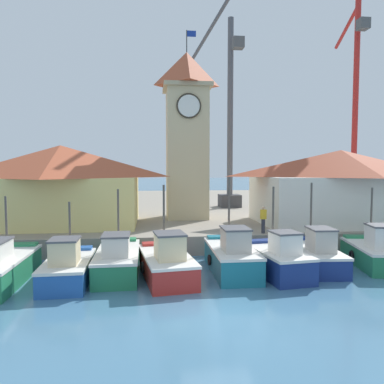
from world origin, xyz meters
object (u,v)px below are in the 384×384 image
at_px(warehouse_left, 61,184).
at_px(port_crane_far, 354,126).
at_px(fishing_boat_mid_left, 118,259).
at_px(warehouse_right, 340,186).
at_px(clock_tower, 187,131).
at_px(fishing_boat_center, 167,262).
at_px(fishing_boat_right_outer, 315,254).
at_px(port_crane_near, 228,131).
at_px(fishing_boat_far_right, 375,252).
at_px(fishing_boat_left_inner, 68,267).
at_px(fishing_boat_mid_right, 232,256).
at_px(dock_worker_near_tower, 263,219).
at_px(fishing_boat_left_outer, 1,267).
at_px(fishing_boat_right_inner, 278,259).

bearing_deg(warehouse_left, port_crane_far, 20.57).
xyz_separation_m(fishing_boat_mid_left, warehouse_right, (14.72, 7.23, 2.99)).
height_order(clock_tower, port_crane_far, port_crane_far).
height_order(fishing_boat_center, clock_tower, clock_tower).
distance_m(clock_tower, port_crane_far, 19.24).
bearing_deg(fishing_boat_right_outer, fishing_boat_mid_left, -179.88).
bearing_deg(warehouse_right, port_crane_near, 116.45).
xyz_separation_m(fishing_boat_center, warehouse_right, (12.46, 8.09, 2.97)).
bearing_deg(fishing_boat_mid_left, warehouse_right, 26.15).
height_order(fishing_boat_far_right, clock_tower, clock_tower).
bearing_deg(fishing_boat_left_inner, warehouse_left, 104.32).
xyz_separation_m(fishing_boat_far_right, warehouse_left, (-17.34, 8.55, 3.12)).
bearing_deg(fishing_boat_mid_right, fishing_boat_center, -169.94).
bearing_deg(dock_worker_near_tower, fishing_boat_mid_right, -124.04).
height_order(warehouse_left, dock_worker_near_tower, warehouse_left).
bearing_deg(dock_worker_near_tower, clock_tower, 118.41).
xyz_separation_m(fishing_boat_mid_left, fishing_boat_mid_right, (5.38, -0.30, 0.08)).
height_order(fishing_boat_center, port_crane_far, port_crane_far).
bearing_deg(warehouse_left, fishing_boat_far_right, -26.25).
bearing_deg(fishing_boat_left_outer, fishing_boat_left_inner, -1.87).
distance_m(fishing_boat_left_inner, fishing_boat_right_outer, 11.77).
bearing_deg(fishing_boat_mid_left, dock_worker_near_tower, 25.17).
bearing_deg(fishing_boat_left_outer, port_crane_far, 35.89).
bearing_deg(dock_worker_near_tower, port_crane_far, 46.66).
distance_m(fishing_boat_center, clock_tower, 13.94).
height_order(clock_tower, warehouse_left, clock_tower).
relative_size(port_crane_near, dock_worker_near_tower, 12.54).
bearing_deg(fishing_boat_mid_right, warehouse_left, 138.15).
xyz_separation_m(warehouse_right, port_crane_near, (-5.65, 11.37, 4.83)).
xyz_separation_m(fishing_boat_mid_left, port_crane_far, (21.99, 18.48, 8.42)).
distance_m(fishing_boat_center, port_crane_far, 28.88).
relative_size(fishing_boat_far_right, warehouse_right, 0.41).
relative_size(fishing_boat_mid_right, fishing_boat_right_inner, 1.13).
relative_size(port_crane_far, dock_worker_near_tower, 12.67).
xyz_separation_m(fishing_boat_far_right, clock_tower, (-8.54, 11.03, 7.01)).
bearing_deg(fishing_boat_right_outer, warehouse_left, 148.99).
bearing_deg(port_crane_far, fishing_boat_left_outer, -144.11).
relative_size(fishing_boat_mid_right, port_crane_far, 0.24).
bearing_deg(fishing_boat_left_inner, clock_tower, 62.22).
distance_m(clock_tower, warehouse_right, 11.80).
bearing_deg(warehouse_right, dock_worker_near_tower, -152.65).
distance_m(fishing_boat_left_outer, port_crane_far, 34.19).
bearing_deg(fishing_boat_left_outer, fishing_boat_far_right, 3.02).
relative_size(fishing_boat_far_right, warehouse_left, 0.45).
relative_size(port_crane_near, port_crane_far, 0.99).
relative_size(fishing_boat_far_right, port_crane_far, 0.23).
bearing_deg(warehouse_right, fishing_boat_far_right, -104.49).
bearing_deg(fishing_boat_mid_right, fishing_boat_mid_left, 176.76).
bearing_deg(clock_tower, fishing_boat_mid_left, -111.36).
xyz_separation_m(fishing_boat_left_outer, fishing_boat_right_outer, (14.53, 0.97, -0.02)).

